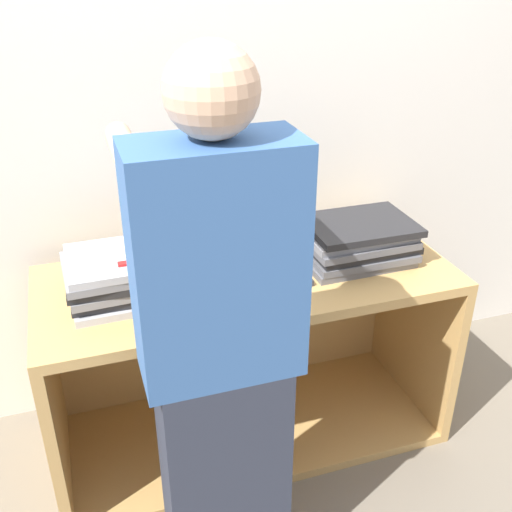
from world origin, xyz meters
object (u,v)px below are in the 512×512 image
(laptop_open, at_px, (243,253))
(laptop_stack_left, at_px, (128,275))
(person, at_px, (220,357))
(laptop_stack_right, at_px, (356,240))

(laptop_open, relative_size, laptop_stack_left, 0.95)
(laptop_stack_left, bearing_deg, laptop_open, 7.54)
(laptop_stack_left, height_order, person, person)
(laptop_open, height_order, laptop_stack_right, laptop_open)
(laptop_stack_left, distance_m, person, 0.53)
(person, bearing_deg, laptop_stack_right, 38.36)
(laptop_stack_right, relative_size, person, 0.26)
(laptop_stack_left, xyz_separation_m, person, (0.17, -0.51, -0.00))
(laptop_open, height_order, person, person)
(laptop_stack_left, relative_size, person, 0.25)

